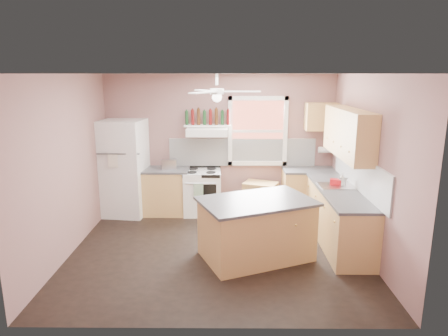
{
  "coord_description": "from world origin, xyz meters",
  "views": [
    {
      "loc": [
        0.15,
        -5.82,
        2.7
      ],
      "look_at": [
        0.1,
        0.3,
        1.25
      ],
      "focal_mm": 32.0,
      "sensor_mm": 36.0,
      "label": 1
    }
  ],
  "objects_px": {
    "refrigerator": "(125,168)",
    "cart": "(260,198)",
    "toaster": "(169,164)",
    "stove": "(202,192)",
    "island": "(256,230)"
  },
  "relations": [
    {
      "from": "stove",
      "to": "island",
      "type": "relative_size",
      "value": 0.57
    },
    {
      "from": "toaster",
      "to": "stove",
      "type": "xyz_separation_m",
      "value": [
        0.64,
        -0.0,
        -0.56
      ]
    },
    {
      "from": "refrigerator",
      "to": "cart",
      "type": "distance_m",
      "value": 2.71
    },
    {
      "from": "stove",
      "to": "island",
      "type": "distance_m",
      "value": 2.16
    },
    {
      "from": "toaster",
      "to": "island",
      "type": "xyz_separation_m",
      "value": [
        1.57,
        -1.95,
        -0.56
      ]
    },
    {
      "from": "refrigerator",
      "to": "island",
      "type": "distance_m",
      "value": 3.12
    },
    {
      "from": "toaster",
      "to": "stove",
      "type": "bearing_deg",
      "value": -12.82
    },
    {
      "from": "stove",
      "to": "cart",
      "type": "distance_m",
      "value": 1.15
    },
    {
      "from": "stove",
      "to": "cart",
      "type": "xyz_separation_m",
      "value": [
        1.14,
        -0.02,
        -0.11
      ]
    },
    {
      "from": "toaster",
      "to": "refrigerator",
      "type": "bearing_deg",
      "value": 169.93
    },
    {
      "from": "refrigerator",
      "to": "island",
      "type": "bearing_deg",
      "value": -31.48
    },
    {
      "from": "refrigerator",
      "to": "toaster",
      "type": "relative_size",
      "value": 6.61
    },
    {
      "from": "refrigerator",
      "to": "cart",
      "type": "bearing_deg",
      "value": 7.32
    },
    {
      "from": "toaster",
      "to": "cart",
      "type": "bearing_deg",
      "value": -13.31
    },
    {
      "from": "stove",
      "to": "refrigerator",
      "type": "bearing_deg",
      "value": 178.98
    }
  ]
}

